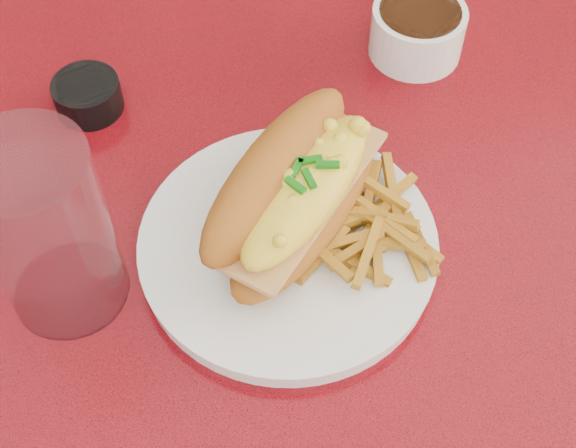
{
  "coord_description": "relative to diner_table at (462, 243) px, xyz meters",
  "views": [
    {
      "loc": [
        -0.25,
        -0.44,
        1.31
      ],
      "look_at": [
        -0.2,
        -0.09,
        0.81
      ],
      "focal_mm": 50.0,
      "sensor_mm": 36.0,
      "label": 1
    }
  ],
  "objects": [
    {
      "name": "ground",
      "position": [
        0.0,
        0.0,
        -0.61
      ],
      "size": [
        8.0,
        8.0,
        0.0
      ],
      "primitive_type": "plane",
      "color": "beige",
      "rests_on": "ground"
    },
    {
      "name": "diner_table",
      "position": [
        0.0,
        0.0,
        0.0
      ],
      "size": [
        1.23,
        0.83,
        0.77
      ],
      "color": "red",
      "rests_on": "ground"
    },
    {
      "name": "dinner_plate",
      "position": [
        -0.2,
        -0.09,
        0.17
      ],
      "size": [
        0.26,
        0.26,
        0.02
      ],
      "rotation": [
        0.0,
        0.0,
        -0.1
      ],
      "color": "white",
      "rests_on": "diner_table"
    },
    {
      "name": "mac_hoagie",
      "position": [
        -0.19,
        -0.07,
        0.21
      ],
      "size": [
        0.2,
        0.21,
        0.09
      ],
      "rotation": [
        0.0,
        0.0,
        0.88
      ],
      "color": "#AC601B",
      "rests_on": "dinner_plate"
    },
    {
      "name": "fries_pile",
      "position": [
        -0.14,
        -0.09,
        0.19
      ],
      "size": [
        0.11,
        0.1,
        0.03
      ],
      "primitive_type": null,
      "rotation": [
        0.0,
        0.0,
        0.11
      ],
      "color": "#C78B21",
      "rests_on": "dinner_plate"
    },
    {
      "name": "fork",
      "position": [
        -0.14,
        -0.07,
        0.18
      ],
      "size": [
        0.02,
        0.14,
        0.0
      ],
      "rotation": [
        0.0,
        0.0,
        1.61
      ],
      "color": "silver",
      "rests_on": "dinner_plate"
    },
    {
      "name": "gravy_ramekin",
      "position": [
        -0.04,
        0.12,
        0.19
      ],
      "size": [
        0.11,
        0.11,
        0.05
      ],
      "rotation": [
        0.0,
        0.0,
        0.36
      ],
      "color": "white",
      "rests_on": "diner_table"
    },
    {
      "name": "sauce_cup_left",
      "position": [
        -0.35,
        0.1,
        0.18
      ],
      "size": [
        0.06,
        0.06,
        0.03
      ],
      "rotation": [
        0.0,
        0.0,
        -0.02
      ],
      "color": "black",
      "rests_on": "diner_table"
    },
    {
      "name": "water_tumbler",
      "position": [
        -0.37,
        -0.1,
        0.24
      ],
      "size": [
        0.1,
        0.1,
        0.16
      ],
      "primitive_type": "cylinder",
      "rotation": [
        0.0,
        0.0,
        -0.14
      ],
      "color": "silver",
      "rests_on": "diner_table"
    }
  ]
}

